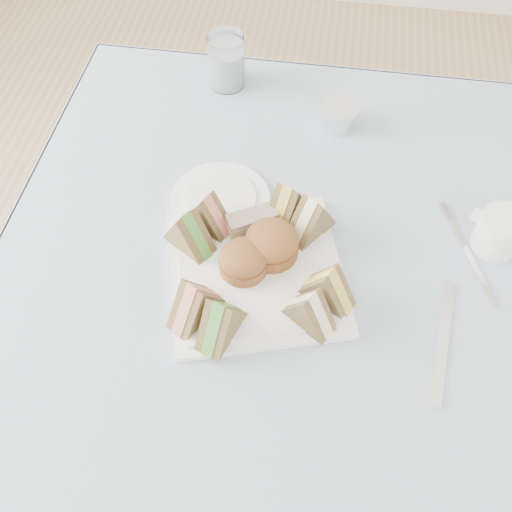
# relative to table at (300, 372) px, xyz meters

# --- Properties ---
(floor) EXTENTS (4.00, 4.00, 0.00)m
(floor) POSITION_rel_table_xyz_m (0.00, 0.00, -0.37)
(floor) COLOR #9E7751
(floor) RESTS_ON ground
(table) EXTENTS (0.90, 0.90, 0.74)m
(table) POSITION_rel_table_xyz_m (0.00, 0.00, 0.00)
(table) COLOR brown
(table) RESTS_ON floor
(tablecloth) EXTENTS (1.02, 1.02, 0.01)m
(tablecloth) POSITION_rel_table_xyz_m (0.00, 0.00, 0.37)
(tablecloth) COLOR #A8B5C7
(tablecloth) RESTS_ON table
(serving_plate) EXTENTS (0.32, 0.32, 0.01)m
(serving_plate) POSITION_rel_table_xyz_m (-0.09, -0.01, 0.38)
(serving_plate) COLOR white
(serving_plate) RESTS_ON tablecloth
(sandwich_fl_a) EXTENTS (0.08, 0.10, 0.08)m
(sandwich_fl_a) POSITION_rel_table_xyz_m (-0.16, -0.10, 0.43)
(sandwich_fl_a) COLOR brown
(sandwich_fl_a) RESTS_ON serving_plate
(sandwich_fl_b) EXTENTS (0.07, 0.09, 0.08)m
(sandwich_fl_b) POSITION_rel_table_xyz_m (-0.12, -0.12, 0.43)
(sandwich_fl_b) COLOR brown
(sandwich_fl_b) RESTS_ON serving_plate
(sandwich_fr_a) EXTENTS (0.09, 0.07, 0.07)m
(sandwich_fr_a) POSITION_rel_table_xyz_m (0.02, -0.05, 0.42)
(sandwich_fr_a) COLOR brown
(sandwich_fr_a) RESTS_ON serving_plate
(sandwich_fr_b) EXTENTS (0.09, 0.07, 0.07)m
(sandwich_fr_b) POSITION_rel_table_xyz_m (-0.00, -0.09, 0.42)
(sandwich_fr_b) COLOR brown
(sandwich_fr_b) RESTS_ON serving_plate
(sandwich_bl_a) EXTENTS (0.09, 0.08, 0.08)m
(sandwich_bl_a) POSITION_rel_table_xyz_m (-0.20, 0.02, 0.43)
(sandwich_bl_a) COLOR brown
(sandwich_bl_a) RESTS_ON serving_plate
(sandwich_bl_b) EXTENTS (0.09, 0.07, 0.07)m
(sandwich_bl_b) POSITION_rel_table_xyz_m (-0.18, 0.06, 0.42)
(sandwich_bl_b) COLOR brown
(sandwich_bl_b) RESTS_ON serving_plate
(sandwich_br_a) EXTENTS (0.08, 0.09, 0.08)m
(sandwich_br_a) POSITION_rel_table_xyz_m (-0.02, 0.07, 0.43)
(sandwich_br_a) COLOR brown
(sandwich_br_a) RESTS_ON serving_plate
(sandwich_br_b) EXTENTS (0.07, 0.09, 0.07)m
(sandwich_br_b) POSITION_rel_table_xyz_m (-0.06, 0.09, 0.43)
(sandwich_br_b) COLOR brown
(sandwich_br_b) RESTS_ON serving_plate
(scone_left) EXTENTS (0.10, 0.10, 0.05)m
(scone_left) POSITION_rel_table_xyz_m (-0.11, -0.02, 0.41)
(scone_left) COLOR brown
(scone_left) RESTS_ON serving_plate
(scone_right) EXTENTS (0.11, 0.11, 0.06)m
(scone_right) POSITION_rel_table_xyz_m (-0.07, 0.02, 0.42)
(scone_right) COLOR brown
(scone_right) RESTS_ON serving_plate
(pastry_slice) EXTENTS (0.08, 0.07, 0.04)m
(pastry_slice) POSITION_rel_table_xyz_m (-0.11, 0.06, 0.41)
(pastry_slice) COLOR beige
(pastry_slice) RESTS_ON serving_plate
(side_plate) EXTENTS (0.21, 0.21, 0.01)m
(side_plate) POSITION_rel_table_xyz_m (-0.17, 0.12, 0.38)
(side_plate) COLOR white
(side_plate) RESTS_ON tablecloth
(water_glass) EXTENTS (0.09, 0.09, 0.10)m
(water_glass) POSITION_rel_table_xyz_m (-0.21, 0.42, 0.43)
(water_glass) COLOR white
(water_glass) RESTS_ON tablecloth
(tea_strainer) EXTENTS (0.08, 0.08, 0.04)m
(tea_strainer) POSITION_rel_table_xyz_m (0.01, 0.34, 0.40)
(tea_strainer) COLOR silver
(tea_strainer) RESTS_ON tablecloth
(knife) EXTENTS (0.04, 0.20, 0.00)m
(knife) POSITION_rel_table_xyz_m (0.19, -0.09, 0.38)
(knife) COLOR silver
(knife) RESTS_ON tablecloth
(fork) EXTENTS (0.07, 0.16, 0.00)m
(fork) POSITION_rel_table_xyz_m (0.24, 0.06, 0.38)
(fork) COLOR silver
(fork) RESTS_ON tablecloth
(creamer_jug) EXTENTS (0.10, 0.10, 0.07)m
(creamer_jug) POSITION_rel_table_xyz_m (0.27, 0.10, 0.41)
(creamer_jug) COLOR white
(creamer_jug) RESTS_ON tablecloth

